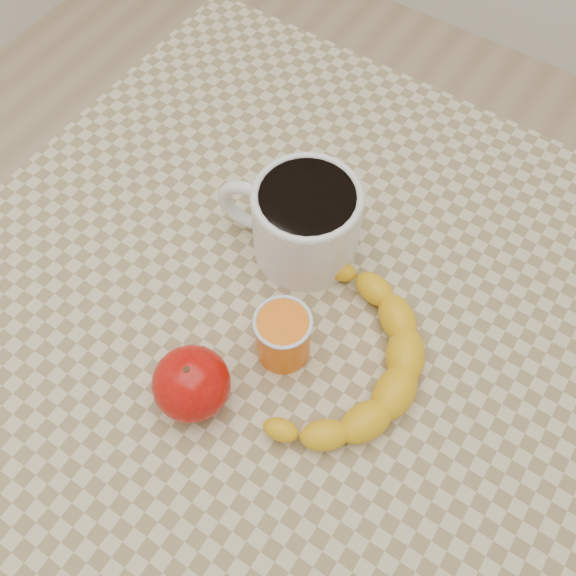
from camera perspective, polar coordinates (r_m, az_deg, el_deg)
The scene contains 6 objects.
ground at distance 1.45m, azimuth 0.00°, elevation -15.34°, with size 3.00×3.00×0.00m, color tan.
table at distance 0.82m, azimuth 0.00°, elevation -3.68°, with size 0.80×0.80×0.75m.
coffee_mug at distance 0.73m, azimuth 1.37°, elevation 6.11°, with size 0.18×0.15×0.11m.
orange_juice_glass at distance 0.68m, azimuth -0.44°, elevation -4.27°, with size 0.06×0.06×0.07m.
apple at distance 0.67m, azimuth -8.58°, elevation -8.39°, with size 0.10×0.10×0.07m.
banana at distance 0.69m, azimuth 5.29°, elevation -6.43°, with size 0.20×0.28×0.04m, color yellow, non-canonical shape.
Camera 1 is at (0.20, -0.30, 1.40)m, focal length 40.00 mm.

